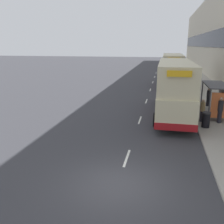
# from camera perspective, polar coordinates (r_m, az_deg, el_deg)

# --- Properties ---
(ground_plane) EXTENTS (220.00, 220.00, 0.00)m
(ground_plane) POSITION_cam_1_polar(r_m,az_deg,el_deg) (10.66, 1.32, -16.23)
(ground_plane) COLOR #38383D
(pavement) EXTENTS (5.00, 93.00, 0.14)m
(pavement) POSITION_cam_1_polar(r_m,az_deg,el_deg) (48.02, 17.70, 7.88)
(pavement) COLOR #A39E93
(pavement) RESTS_ON ground_plane
(terrace_facade) EXTENTS (3.10, 93.00, 14.34)m
(terrace_facade) POSITION_cam_1_polar(r_m,az_deg,el_deg) (48.31, 23.29, 15.88)
(terrace_facade) COLOR beige
(terrace_facade) RESTS_ON ground_plane
(lane_mark_0) EXTENTS (0.12, 2.00, 0.01)m
(lane_mark_0) POSITION_cam_1_polar(r_m,az_deg,el_deg) (12.86, 3.41, -10.43)
(lane_mark_0) COLOR silver
(lane_mark_0) RESTS_ON ground_plane
(lane_mark_1) EXTENTS (0.12, 2.00, 0.01)m
(lane_mark_1) POSITION_cam_1_polar(r_m,az_deg,el_deg) (19.10, 6.39, -1.83)
(lane_mark_1) COLOR silver
(lane_mark_1) RESTS_ON ground_plane
(lane_mark_2) EXTENTS (0.12, 2.00, 0.01)m
(lane_mark_2) POSITION_cam_1_polar(r_m,az_deg,el_deg) (25.59, 7.86, 2.48)
(lane_mark_2) COLOR silver
(lane_mark_2) RESTS_ON ground_plane
(lane_mark_3) EXTENTS (0.12, 2.00, 0.01)m
(lane_mark_3) POSITION_cam_1_polar(r_m,az_deg,el_deg) (32.17, 8.74, 5.04)
(lane_mark_3) COLOR silver
(lane_mark_3) RESTS_ON ground_plane
(lane_mark_4) EXTENTS (0.12, 2.00, 0.01)m
(lane_mark_4) POSITION_cam_1_polar(r_m,az_deg,el_deg) (38.80, 9.32, 6.73)
(lane_mark_4) COLOR silver
(lane_mark_4) RESTS_ON ground_plane
(lane_mark_5) EXTENTS (0.12, 2.00, 0.01)m
(lane_mark_5) POSITION_cam_1_polar(r_m,az_deg,el_deg) (45.45, 9.74, 7.92)
(lane_mark_5) COLOR silver
(lane_mark_5) RESTS_ON ground_plane
(lane_mark_6) EXTENTS (0.12, 2.00, 0.01)m
(lane_mark_6) POSITION_cam_1_polar(r_m,az_deg,el_deg) (52.13, 10.05, 8.81)
(lane_mark_6) COLOR silver
(lane_mark_6) RESTS_ON ground_plane
(bus_shelter) EXTENTS (1.60, 4.20, 2.48)m
(bus_shelter) POSITION_cam_1_polar(r_m,az_deg,el_deg) (20.70, 23.18, 3.68)
(bus_shelter) COLOR #4C4C51
(bus_shelter) RESTS_ON ground_plane
(double_decker_bus_near) EXTENTS (2.85, 10.91, 4.30)m
(double_decker_bus_near) POSITION_cam_1_polar(r_m,az_deg,el_deg) (20.47, 14.07, 5.51)
(double_decker_bus_near) COLOR beige
(double_decker_bus_near) RESTS_ON ground_plane
(double_decker_bus_ahead) EXTENTS (2.85, 10.55, 4.30)m
(double_decker_bus_ahead) POSITION_cam_1_polar(r_m,az_deg,el_deg) (35.26, 13.55, 9.41)
(double_decker_bus_ahead) COLOR beige
(double_decker_bus_ahead) RESTS_ON ground_plane
(car_0) EXTENTS (2.02, 4.07, 1.74)m
(car_0) POSITION_cam_1_polar(r_m,az_deg,el_deg) (72.17, 12.37, 11.07)
(car_0) COLOR #4C5156
(car_0) RESTS_ON ground_plane
(pedestrian_at_shelter) EXTENTS (0.33, 0.33, 1.66)m
(pedestrian_at_shelter) POSITION_cam_1_polar(r_m,az_deg,el_deg) (19.08, 19.97, 0.37)
(pedestrian_at_shelter) COLOR #23232D
(pedestrian_at_shelter) RESTS_ON ground_plane
(pedestrian_1) EXTENTS (0.37, 0.37, 1.85)m
(pedestrian_1) POSITION_cam_1_polar(r_m,az_deg,el_deg) (24.71, 17.97, 3.98)
(pedestrian_1) COLOR #23232D
(pedestrian_1) RESTS_ON ground_plane
(pedestrian_2) EXTENTS (0.37, 0.37, 1.86)m
(pedestrian_2) POSITION_cam_1_polar(r_m,az_deg,el_deg) (19.24, 23.51, 0.46)
(pedestrian_2) COLOR #23232D
(pedestrian_2) RESTS_ON ground_plane
(pedestrian_4) EXTENTS (0.33, 0.33, 1.65)m
(pedestrian_4) POSITION_cam_1_polar(r_m,az_deg,el_deg) (24.21, 21.16, 3.24)
(pedestrian_4) COLOR #23232D
(pedestrian_4) RESTS_ON ground_plane
(litter_bin) EXTENTS (0.55, 0.55, 1.05)m
(litter_bin) POSITION_cam_1_polar(r_m,az_deg,el_deg) (17.95, 20.68, -1.65)
(litter_bin) COLOR black
(litter_bin) RESTS_ON ground_plane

